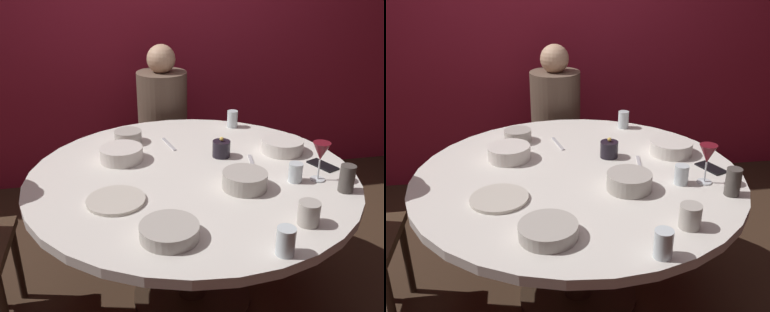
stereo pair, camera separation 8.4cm
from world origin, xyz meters
The scene contains 20 objects.
ground_plane centered at (0.00, 0.00, 0.00)m, with size 8.00×8.00×0.00m, color #382619.
back_wall centered at (0.00, 1.50, 1.30)m, with size 6.00×0.10×2.60m, color maroon.
dining_table centered at (0.00, 0.00, 0.59)m, with size 1.49×1.49×0.72m.
seated_diner_back centered at (0.00, 1.01, 0.70)m, with size 0.40×0.40×1.13m.
candle_holder centered at (0.18, 0.15, 0.76)m, with size 0.09×0.09×0.10m.
wine_glass centered at (0.53, -0.18, 0.85)m, with size 0.08×0.08×0.18m.
dinner_plate centered at (-0.35, -0.21, 0.73)m, with size 0.24×0.24×0.01m, color beige.
cell_phone centered at (0.61, -0.06, 0.73)m, with size 0.07×0.14×0.01m, color black.
bowl_serving_large centered at (0.19, -0.19, 0.76)m, with size 0.19×0.19×0.07m, color #B2ADA3.
bowl_salad_center centered at (-0.31, 0.19, 0.76)m, with size 0.21×0.21×0.07m, color silver.
bowl_small_white centered at (-0.18, -0.49, 0.75)m, with size 0.21×0.21×0.05m, color #B2ADA3.
bowl_sauce_side centered at (-0.26, 0.43, 0.75)m, with size 0.14×0.14×0.06m, color #B2ADA3.
bowl_rice_portion centered at (0.49, 0.14, 0.75)m, with size 0.21×0.21×0.07m, color silver.
cup_near_candle centered at (0.59, -0.30, 0.78)m, with size 0.06×0.06×0.12m, color #4C4742.
cup_by_left_diner centered at (0.42, -0.18, 0.76)m, with size 0.06×0.06×0.09m, color silver.
cup_by_right_diner centered at (0.33, -0.51, 0.77)m, with size 0.08×0.08×0.09m, color #B2ADA3.
cup_center_front centered at (0.35, 0.55, 0.77)m, with size 0.06×0.06×0.10m, color silver.
cup_far_edge centered at (0.18, -0.66, 0.77)m, with size 0.06×0.06×0.10m, color silver.
fork_near_plate centered at (-0.05, 0.35, 0.72)m, with size 0.02×0.18×0.01m, color #B7B7BC.
knife_near_plate centered at (0.30, 0.04, 0.72)m, with size 0.02×0.18×0.01m, color #B7B7BC.
Camera 1 is at (-0.35, -1.74, 1.58)m, focal length 40.38 mm.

